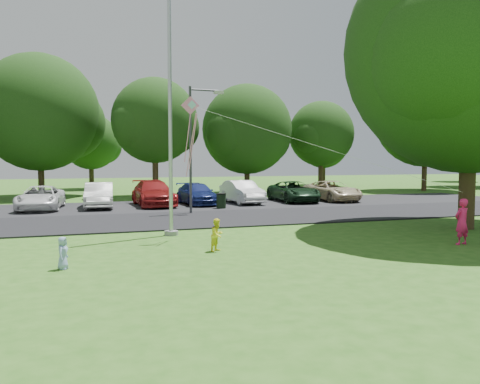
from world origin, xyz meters
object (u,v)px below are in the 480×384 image
object	(u,v)px
street_lamp	(195,138)
child_yellow	(217,235)
woman	(462,222)
flagpole	(170,120)
big_tree	(471,55)
kite	(198,120)
child_blue	(63,253)
trash_can	(221,201)

from	to	relation	value
street_lamp	child_yellow	distance (m)	10.34
street_lamp	woman	world-z (taller)	street_lamp
flagpole	child_yellow	bearing A→B (deg)	-76.62
big_tree	kite	distance (m)	11.04
flagpole	kite	world-z (taller)	flagpole
flagpole	child_blue	distance (m)	6.80
flagpole	street_lamp	distance (m)	6.69
trash_can	child_yellow	size ratio (longest dim) A/B	0.89
woman	child_blue	world-z (taller)	woman
street_lamp	kite	size ratio (longest dim) A/B	0.76
trash_can	woman	distance (m)	13.59
trash_can	kite	distance (m)	10.52
street_lamp	child_blue	distance (m)	12.67
woman	flagpole	bearing A→B (deg)	-36.72
trash_can	woman	xyz separation A→B (m)	(4.48, -12.82, 0.31)
big_tree	kite	size ratio (longest dim) A/B	1.41
child_blue	kite	size ratio (longest dim) A/B	0.10
big_tree	child_blue	distance (m)	16.40
child_yellow	flagpole	bearing A→B (deg)	64.15
street_lamp	trash_can	world-z (taller)	street_lamp
woman	child_blue	distance (m)	12.17
trash_can	woman	size ratio (longest dim) A/B	0.59
trash_can	street_lamp	bearing A→B (deg)	-136.56
flagpole	trash_can	distance (m)	9.76
woman	child_blue	size ratio (longest dim) A/B	1.82
street_lamp	trash_can	xyz separation A→B (m)	(1.84, 1.74, -3.40)
flagpole	child_blue	xyz separation A→B (m)	(-3.51, -4.45, -3.75)
street_lamp	child_blue	xyz separation A→B (m)	(-5.84, -10.71, -3.43)
flagpole	street_lamp	world-z (taller)	flagpole
street_lamp	child_yellow	bearing A→B (deg)	-101.38
trash_can	child_yellow	xyz separation A→B (m)	(-3.35, -11.40, 0.05)
big_tree	flagpole	bearing A→B (deg)	169.36
woman	trash_can	bearing A→B (deg)	-78.30
big_tree	kite	bearing A→B (deg)	175.22
street_lamp	woman	distance (m)	13.13
flagpole	woman	size ratio (longest dim) A/B	6.64
child_blue	trash_can	bearing A→B (deg)	-14.90
kite	trash_can	bearing A→B (deg)	74.57
street_lamp	trash_can	bearing A→B (deg)	40.99
kite	flagpole	bearing A→B (deg)	125.58
big_tree	kite	xyz separation A→B (m)	(-10.66, 0.89, -2.72)
street_lamp	woman	bearing A→B (deg)	-62.77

